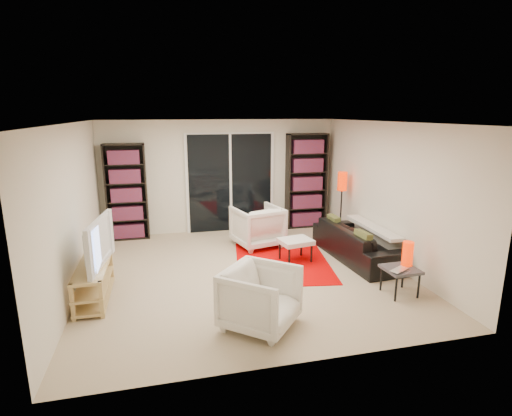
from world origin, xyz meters
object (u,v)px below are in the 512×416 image
object	(u,v)px
side_table	(401,271)
floor_lamp	(342,188)
tv_stand	(94,282)
armchair_front	(261,298)
armchair_back	(258,226)
bookshelf_right	(306,181)
bookshelf_left	(127,192)
ottoman	(296,242)
sofa	(358,242)

from	to	relation	value
side_table	floor_lamp	distance (m)	2.74
tv_stand	armchair_front	distance (m)	2.42
side_table	armchair_back	bearing A→B (deg)	119.83
side_table	tv_stand	bearing A→B (deg)	168.51
bookshelf_right	armchair_front	xyz separation A→B (m)	(-2.07, -4.02, -0.67)
bookshelf_left	tv_stand	distance (m)	2.87
bookshelf_left	floor_lamp	xyz separation A→B (m)	(4.24, -1.00, 0.08)
bookshelf_left	side_table	distance (m)	5.38
tv_stand	ottoman	size ratio (longest dim) A/B	2.04
ottoman	floor_lamp	world-z (taller)	floor_lamp
bookshelf_right	armchair_front	world-z (taller)	bookshelf_right
floor_lamp	armchair_back	bearing A→B (deg)	-177.79
floor_lamp	bookshelf_left	bearing A→B (deg)	166.69
tv_stand	floor_lamp	world-z (taller)	floor_lamp
sofa	bookshelf_right	bearing A→B (deg)	1.16
floor_lamp	sofa	bearing A→B (deg)	-99.98
bookshelf_right	sofa	distance (m)	2.30
tv_stand	sofa	size ratio (longest dim) A/B	0.61
ottoman	side_table	distance (m)	1.89
bookshelf_right	ottoman	xyz separation A→B (m)	(-0.94, -2.03, -0.71)
sofa	armchair_back	xyz separation A→B (m)	(-1.57, 1.09, 0.10)
tv_stand	armchair_front	bearing A→B (deg)	-31.14
floor_lamp	side_table	bearing A→B (deg)	-96.68
bookshelf_right	tv_stand	xyz separation A→B (m)	(-4.14, -2.77, -0.79)
side_table	bookshelf_right	bearing A→B (deg)	91.25
ottoman	floor_lamp	distance (m)	1.82
tv_stand	armchair_back	bearing A→B (deg)	31.62
bookshelf_left	floor_lamp	size ratio (longest dim) A/B	1.41
sofa	floor_lamp	size ratio (longest dim) A/B	1.48
tv_stand	sofa	distance (m)	4.37
bookshelf_right	tv_stand	bearing A→B (deg)	-146.25
ottoman	bookshelf_left	bearing A→B (deg)	145.11
tv_stand	floor_lamp	bearing A→B (deg)	21.30
side_table	bookshelf_left	bearing A→B (deg)	137.28
bookshelf_left	armchair_back	distance (m)	2.75
side_table	ottoman	bearing A→B (deg)	122.49
bookshelf_right	ottoman	distance (m)	2.35
sofa	armchair_back	world-z (taller)	armchair_back
floor_lamp	armchair_front	bearing A→B (deg)	-129.19
armchair_back	ottoman	bearing A→B (deg)	101.33
side_table	floor_lamp	world-z (taller)	floor_lamp
bookshelf_right	tv_stand	size ratio (longest dim) A/B	1.69
ottoman	side_table	world-z (taller)	same
sofa	ottoman	xyz separation A→B (m)	(-1.12, 0.13, 0.05)
bookshelf_left	tv_stand	world-z (taller)	bookshelf_left
bookshelf_left	bookshelf_right	size ratio (longest dim) A/B	0.93
bookshelf_left	armchair_back	world-z (taller)	bookshelf_left
bookshelf_left	sofa	world-z (taller)	bookshelf_left
tv_stand	bookshelf_right	bearing A→B (deg)	33.75
ottoman	floor_lamp	xyz separation A→B (m)	(1.32, 1.03, 0.71)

